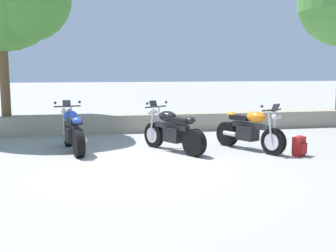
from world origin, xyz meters
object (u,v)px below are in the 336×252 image
motorcycle_black_centre (172,131)px  motorcycle_orange_far_right (250,130)px  motorcycle_blue_near_left (73,131)px  rider_backpack (299,145)px

motorcycle_black_centre → motorcycle_orange_far_right: size_ratio=0.98×
motorcycle_blue_near_left → rider_backpack: (5.04, -1.58, -0.24)m
motorcycle_blue_near_left → motorcycle_black_centre: bearing=-11.9°
motorcycle_blue_near_left → motorcycle_black_centre: 2.39m
motorcycle_orange_far_right → rider_backpack: size_ratio=4.08×
motorcycle_orange_far_right → rider_backpack: (0.84, -0.83, -0.24)m
motorcycle_black_centre → motorcycle_orange_far_right: (1.86, -0.26, 0.00)m
motorcycle_blue_near_left → motorcycle_orange_far_right: 4.27m
motorcycle_blue_near_left → motorcycle_orange_far_right: bearing=-10.1°
motorcycle_blue_near_left → motorcycle_orange_far_right: size_ratio=1.07×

